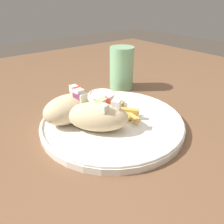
{
  "coord_description": "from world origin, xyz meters",
  "views": [
    {
      "loc": [
        -0.26,
        -0.32,
        0.98
      ],
      "look_at": [
        -0.0,
        0.01,
        0.75
      ],
      "focal_mm": 35.0,
      "sensor_mm": 36.0,
      "label": 1
    }
  ],
  "objects_px": {
    "pita_sandwich_far": "(68,108)",
    "water_glass": "(122,70)",
    "pita_sandwich_near": "(97,116)",
    "fries_pile": "(118,111)",
    "sauce_ramekin": "(102,98)",
    "plate": "(112,122)"
  },
  "relations": [
    {
      "from": "pita_sandwich_near",
      "to": "pita_sandwich_far",
      "type": "height_order",
      "value": "pita_sandwich_far"
    },
    {
      "from": "water_glass",
      "to": "sauce_ramekin",
      "type": "bearing_deg",
      "value": -147.92
    },
    {
      "from": "pita_sandwich_near",
      "to": "pita_sandwich_far",
      "type": "relative_size",
      "value": 1.22
    },
    {
      "from": "pita_sandwich_near",
      "to": "fries_pile",
      "type": "xyz_separation_m",
      "value": [
        0.07,
        0.02,
        -0.02
      ]
    },
    {
      "from": "water_glass",
      "to": "pita_sandwich_near",
      "type": "bearing_deg",
      "value": -140.93
    },
    {
      "from": "pita_sandwich_far",
      "to": "sauce_ramekin",
      "type": "height_order",
      "value": "pita_sandwich_far"
    },
    {
      "from": "fries_pile",
      "to": "water_glass",
      "type": "relative_size",
      "value": 1.05
    },
    {
      "from": "pita_sandwich_near",
      "to": "water_glass",
      "type": "xyz_separation_m",
      "value": [
        0.21,
        0.17,
        0.01
      ]
    },
    {
      "from": "pita_sandwich_near",
      "to": "water_glass",
      "type": "relative_size",
      "value": 1.1
    },
    {
      "from": "plate",
      "to": "pita_sandwich_near",
      "type": "xyz_separation_m",
      "value": [
        -0.04,
        -0.01,
        0.03
      ]
    },
    {
      "from": "pita_sandwich_far",
      "to": "water_glass",
      "type": "distance_m",
      "value": 0.26
    },
    {
      "from": "pita_sandwich_near",
      "to": "fries_pile",
      "type": "height_order",
      "value": "pita_sandwich_near"
    },
    {
      "from": "plate",
      "to": "pita_sandwich_far",
      "type": "distance_m",
      "value": 0.1
    },
    {
      "from": "pita_sandwich_far",
      "to": "water_glass",
      "type": "height_order",
      "value": "water_glass"
    },
    {
      "from": "plate",
      "to": "fries_pile",
      "type": "height_order",
      "value": "fries_pile"
    },
    {
      "from": "water_glass",
      "to": "plate",
      "type": "bearing_deg",
      "value": -135.57
    },
    {
      "from": "fries_pile",
      "to": "plate",
      "type": "bearing_deg",
      "value": -157.51
    },
    {
      "from": "plate",
      "to": "pita_sandwich_far",
      "type": "height_order",
      "value": "pita_sandwich_far"
    },
    {
      "from": "sauce_ramekin",
      "to": "water_glass",
      "type": "relative_size",
      "value": 0.52
    },
    {
      "from": "pita_sandwich_near",
      "to": "sauce_ramekin",
      "type": "relative_size",
      "value": 2.11
    },
    {
      "from": "plate",
      "to": "fries_pile",
      "type": "xyz_separation_m",
      "value": [
        0.02,
        0.01,
        0.01
      ]
    },
    {
      "from": "pita_sandwich_far",
      "to": "sauce_ramekin",
      "type": "distance_m",
      "value": 0.1
    }
  ]
}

